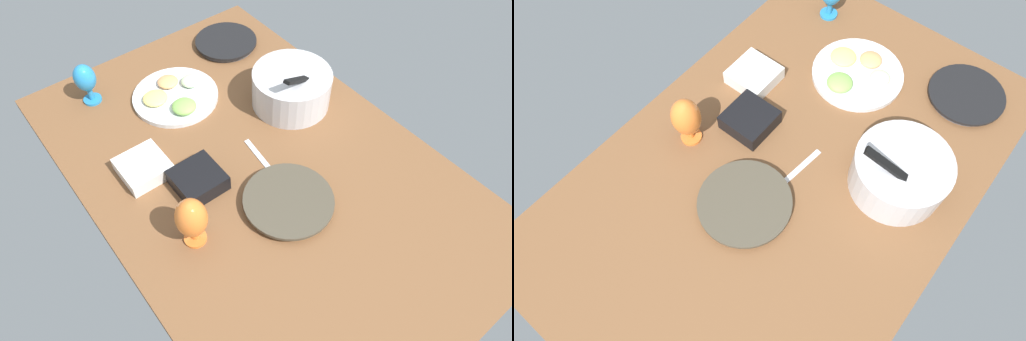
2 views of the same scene
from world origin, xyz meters
The scene contains 10 objects.
ground_plane centered at (0.00, 0.00, -2.00)cm, with size 160.00×104.00×4.00cm, color brown.
dinner_plate_left centered at (-58.80, 30.24, 1.33)cm, with size 25.66×25.66×2.57cm.
dinner_plate_right centered at (18.65, -2.08, 1.57)cm, with size 28.16×28.16×3.01cm.
mixing_bowl centered at (-15.71, 28.58, 7.25)cm, with size 28.55×28.55×20.28cm.
fruit_platter centered at (-43.67, -3.97, 1.61)cm, with size 31.83×31.83×5.25cm.
hurricane_glass_blue centered at (-62.10, -28.79, 9.97)cm, with size 7.81×7.81×16.04cm.
hurricane_glass_orange centered at (11.08, -31.27, 10.85)cm, with size 9.23×9.23×18.32cm.
square_bowl_black centered at (-4.59, -19.65, 3.19)cm, with size 14.79×14.79×5.74cm.
square_bowl_white centered at (-19.86, -30.58, 2.82)cm, with size 14.98×14.98×5.07cm.
fork_by_right_plate centered at (-1.59, 2.97, 0.30)cm, with size 18.00×1.80×0.60cm, color silver.
Camera 1 is at (74.43, -58.55, 116.30)cm, focal length 31.77 mm.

